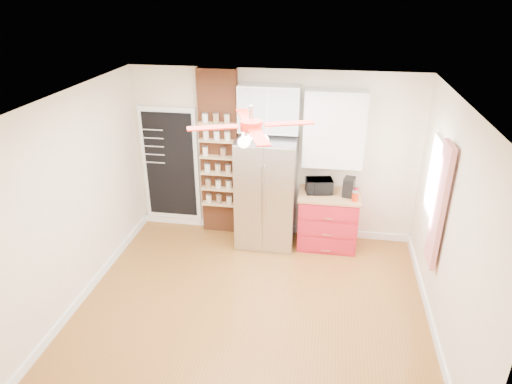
% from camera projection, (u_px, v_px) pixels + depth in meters
% --- Properties ---
extents(floor, '(4.50, 4.50, 0.00)m').
position_uv_depth(floor, '(252.00, 305.00, 5.97)').
color(floor, brown).
rests_on(floor, ground).
extents(ceiling, '(4.50, 4.50, 0.00)m').
position_uv_depth(ceiling, '(251.00, 101.00, 4.84)').
color(ceiling, white).
rests_on(ceiling, wall_back).
extents(wall_back, '(4.50, 0.02, 2.70)m').
position_uv_depth(wall_back, '(273.00, 156.00, 7.19)').
color(wall_back, beige).
rests_on(wall_back, floor).
extents(wall_front, '(4.50, 0.02, 2.70)m').
position_uv_depth(wall_front, '(209.00, 329.00, 3.61)').
color(wall_front, beige).
rests_on(wall_front, floor).
extents(wall_left, '(0.02, 4.00, 2.70)m').
position_uv_depth(wall_left, '(76.00, 200.00, 5.73)').
color(wall_left, beige).
rests_on(wall_left, floor).
extents(wall_right, '(0.02, 4.00, 2.70)m').
position_uv_depth(wall_right, '(451.00, 229.00, 5.07)').
color(wall_right, beige).
rests_on(wall_right, floor).
extents(chalkboard, '(0.95, 0.05, 1.95)m').
position_uv_depth(chalkboard, '(170.00, 165.00, 7.51)').
color(chalkboard, white).
rests_on(chalkboard, wall_back).
extents(brick_pillar, '(0.60, 0.16, 2.70)m').
position_uv_depth(brick_pillar, '(219.00, 154.00, 7.25)').
color(brick_pillar, brown).
rests_on(brick_pillar, floor).
extents(fridge, '(0.90, 0.70, 1.75)m').
position_uv_depth(fridge, '(266.00, 193.00, 7.07)').
color(fridge, '#ACACB1').
rests_on(fridge, floor).
extents(upper_glass_cabinet, '(0.90, 0.35, 0.70)m').
position_uv_depth(upper_glass_cabinet, '(269.00, 109.00, 6.71)').
color(upper_glass_cabinet, white).
rests_on(upper_glass_cabinet, wall_back).
extents(red_cabinet, '(0.94, 0.64, 0.90)m').
position_uv_depth(red_cabinet, '(328.00, 220.00, 7.15)').
color(red_cabinet, '#AC1726').
rests_on(red_cabinet, floor).
extents(upper_shelf_unit, '(0.90, 0.30, 1.15)m').
position_uv_depth(upper_shelf_unit, '(334.00, 129.00, 6.70)').
color(upper_shelf_unit, white).
rests_on(upper_shelf_unit, wall_back).
extents(window, '(0.04, 0.75, 1.05)m').
position_uv_depth(window, '(436.00, 180.00, 5.80)').
color(window, white).
rests_on(window, wall_right).
extents(curtain, '(0.06, 0.40, 1.55)m').
position_uv_depth(curtain, '(439.00, 206.00, 5.36)').
color(curtain, red).
rests_on(curtain, wall_right).
extents(ceiling_fan, '(1.40, 1.40, 0.44)m').
position_uv_depth(ceiling_fan, '(251.00, 126.00, 4.95)').
color(ceiling_fan, silver).
rests_on(ceiling_fan, ceiling).
extents(toaster_oven, '(0.44, 0.34, 0.22)m').
position_uv_depth(toaster_oven, '(319.00, 186.00, 6.97)').
color(toaster_oven, black).
rests_on(toaster_oven, red_cabinet).
extents(coffee_maker, '(0.20, 0.25, 0.29)m').
position_uv_depth(coffee_maker, '(349.00, 187.00, 6.85)').
color(coffee_maker, black).
rests_on(coffee_maker, red_cabinet).
extents(canister_left, '(0.13, 0.13, 0.14)m').
position_uv_depth(canister_left, '(355.00, 197.00, 6.72)').
color(canister_left, '#AE2609').
rests_on(canister_left, red_cabinet).
extents(canister_right, '(0.14, 0.14, 0.14)m').
position_uv_depth(canister_right, '(355.00, 190.00, 6.92)').
color(canister_right, '#A60918').
rests_on(canister_right, red_cabinet).
extents(pantry_jar_oats, '(0.10, 0.10, 0.14)m').
position_uv_depth(pantry_jar_oats, '(205.00, 151.00, 7.11)').
color(pantry_jar_oats, beige).
rests_on(pantry_jar_oats, brick_pillar).
extents(pantry_jar_beans, '(0.12, 0.12, 0.12)m').
position_uv_depth(pantry_jar_beans, '(223.00, 153.00, 7.08)').
color(pantry_jar_beans, '#8C6147').
rests_on(pantry_jar_beans, brick_pillar).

